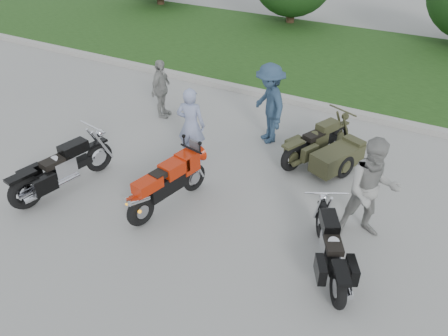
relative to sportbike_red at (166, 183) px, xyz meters
The scene contains 11 objects.
ground 0.67m from the sportbike_red, 55.32° to the right, with size 80.00×80.00×0.00m, color #9E9D98.
curb 5.72m from the sportbike_red, 87.89° to the left, with size 60.00×0.30×0.15m, color #A3A099.
grass_strip 9.86m from the sportbike_red, 88.78° to the left, with size 60.00×8.00×0.14m, color #2E5A1E.
sportbike_red is the anchor object (origin of this frame).
cruiser_left 2.29m from the sportbike_red, 165.10° to the right, with size 0.60×2.37×0.92m.
cruiser_right 3.26m from the sportbike_red, ahead, with size 1.10×1.92×0.81m.
cruiser_sidecar 3.64m from the sportbike_red, 52.06° to the left, with size 1.55×2.06×0.84m.
person_stripe 1.81m from the sportbike_red, 107.25° to the left, with size 0.63×0.42×1.74m, color #8893B9.
person_grey 3.69m from the sportbike_red, 17.00° to the left, with size 0.94×0.73×1.93m, color gray.
person_denim 3.42m from the sportbike_red, 79.98° to the left, with size 1.25×0.72×1.94m, color navy.
person_back 4.01m from the sportbike_red, 127.24° to the left, with size 0.91×0.38×1.56m, color gray.
Camera 1 is at (4.02, -5.03, 5.32)m, focal length 35.00 mm.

